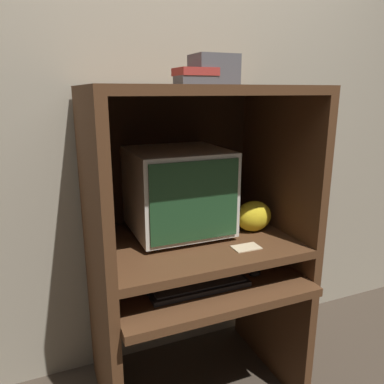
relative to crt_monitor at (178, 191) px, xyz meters
The scene contains 11 objects.
wall_back 0.42m from the crt_monitor, 81.34° to the left, with size 6.00×0.06×2.60m.
desk_base 0.61m from the crt_monitor, 72.52° to the right, with size 0.91×0.71×0.66m.
desk_monitor_shelf 0.26m from the crt_monitor, 64.74° to the right, with size 0.91×0.65×0.15m.
hutch_upper 0.24m from the crt_monitor, 53.48° to the right, with size 0.91×0.65×0.66m.
crt_monitor is the anchor object (origin of this frame).
keyboard 0.43m from the crt_monitor, 93.29° to the right, with size 0.42×0.15×0.03m.
mouse 0.50m from the crt_monitor, 46.77° to the right, with size 0.06×0.04×0.03m.
snack_bag 0.38m from the crt_monitor, 18.55° to the right, with size 0.18×0.13×0.14m.
book_stack 0.52m from the crt_monitor, 85.66° to the right, with size 0.15×0.13×0.06m.
paper_card 0.40m from the crt_monitor, 54.14° to the right, with size 0.12×0.08×0.00m.
storage_box 0.55m from the crt_monitor, 57.71° to the right, with size 0.17×0.14×0.12m.
Camera 1 is at (-0.62, -1.13, 1.45)m, focal length 35.00 mm.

